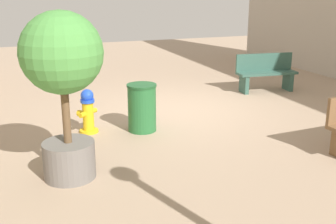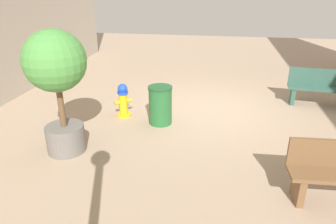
# 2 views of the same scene
# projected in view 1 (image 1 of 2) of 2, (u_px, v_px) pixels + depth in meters

# --- Properties ---
(ground_plane) EXTENTS (23.40, 23.40, 0.00)m
(ground_plane) POSITION_uv_depth(u_px,v_px,m) (179.00, 110.00, 9.15)
(ground_plane) COLOR tan
(fire_hydrant) EXTENTS (0.39, 0.39, 0.82)m
(fire_hydrant) POSITION_uv_depth(u_px,v_px,m) (88.00, 111.00, 7.68)
(fire_hydrant) COLOR gold
(fire_hydrant) RESTS_ON ground_plane
(bench_near) EXTENTS (1.57, 0.61, 0.95)m
(bench_near) POSITION_uv_depth(u_px,v_px,m) (266.00, 72.00, 10.70)
(bench_near) COLOR #33594C
(bench_near) RESTS_ON ground_plane
(planter_tree) EXTENTS (1.10, 1.10, 2.33)m
(planter_tree) POSITION_uv_depth(u_px,v_px,m) (63.00, 73.00, 5.55)
(planter_tree) COLOR slate
(planter_tree) RESTS_ON ground_plane
(trash_bin) EXTENTS (0.55, 0.55, 0.89)m
(trash_bin) POSITION_uv_depth(u_px,v_px,m) (142.00, 108.00, 7.77)
(trash_bin) COLOR #266633
(trash_bin) RESTS_ON ground_plane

